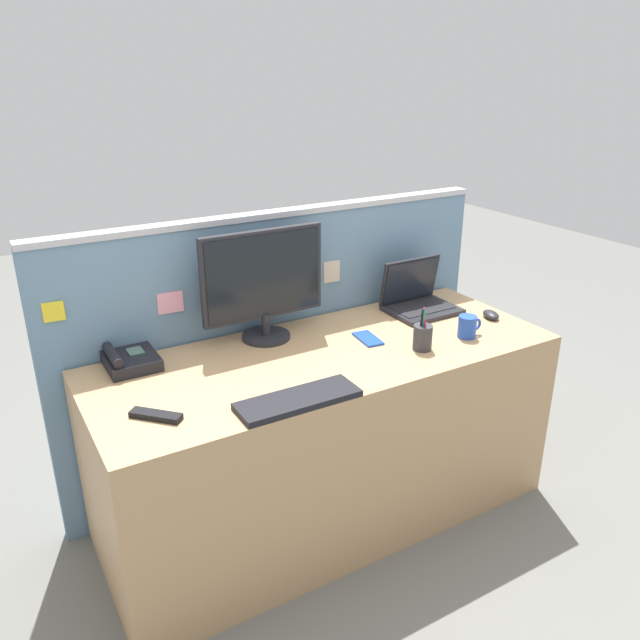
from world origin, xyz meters
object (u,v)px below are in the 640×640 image
(desktop_monitor, at_px, (263,281))
(coffee_mug, at_px, (468,326))
(pen_cup, at_px, (423,337))
(cell_phone_blue_case, at_px, (368,339))
(laptop, at_px, (417,298))
(tv_remote, at_px, (156,415))
(computer_mouse_right_hand, at_px, (491,315))
(desk_phone, at_px, (129,360))
(keyboard_main, at_px, (298,400))

(desktop_monitor, bearing_deg, coffee_mug, -30.03)
(desktop_monitor, xyz_separation_m, pen_cup, (0.48, -0.42, -0.19))
(cell_phone_blue_case, relative_size, coffee_mug, 1.30)
(laptop, distance_m, tv_remote, 1.35)
(coffee_mug, bearing_deg, pen_cup, -179.47)
(tv_remote, bearing_deg, desktop_monitor, -9.14)
(pen_cup, bearing_deg, laptop, 54.12)
(computer_mouse_right_hand, height_order, tv_remote, computer_mouse_right_hand)
(desktop_monitor, height_order, laptop, desktop_monitor)
(desktop_monitor, bearing_deg, desk_phone, 179.26)
(laptop, relative_size, cell_phone_blue_case, 2.08)
(desktop_monitor, height_order, pen_cup, desktop_monitor)
(laptop, height_order, pen_cup, laptop)
(laptop, relative_size, desk_phone, 1.53)
(keyboard_main, relative_size, computer_mouse_right_hand, 4.19)
(pen_cup, relative_size, tv_remote, 1.04)
(pen_cup, distance_m, tv_remote, 1.06)
(keyboard_main, bearing_deg, desktop_monitor, 75.88)
(laptop, xyz_separation_m, cell_phone_blue_case, (-0.39, -0.17, -0.05))
(keyboard_main, distance_m, coffee_mug, 0.87)
(tv_remote, bearing_deg, cell_phone_blue_case, -33.60)
(laptop, height_order, coffee_mug, laptop)
(tv_remote, bearing_deg, computer_mouse_right_hand, -40.61)
(desktop_monitor, height_order, cell_phone_blue_case, desktop_monitor)
(keyboard_main, height_order, coffee_mug, coffee_mug)
(laptop, height_order, keyboard_main, laptop)
(desktop_monitor, bearing_deg, computer_mouse_right_hand, -18.27)
(tv_remote, relative_size, coffee_mug, 1.51)
(cell_phone_blue_case, bearing_deg, pen_cup, -48.12)
(coffee_mug, bearing_deg, tv_remote, 179.34)
(keyboard_main, bearing_deg, tv_remote, 162.61)
(cell_phone_blue_case, bearing_deg, coffee_mug, -19.75)
(tv_remote, bearing_deg, keyboard_main, -61.78)
(desktop_monitor, distance_m, coffee_mug, 0.85)
(desk_phone, bearing_deg, coffee_mug, -18.39)
(tv_remote, bearing_deg, coffee_mug, -44.49)
(pen_cup, xyz_separation_m, cell_phone_blue_case, (-0.13, 0.18, -0.05))
(desktop_monitor, bearing_deg, pen_cup, -40.97)
(desk_phone, bearing_deg, desktop_monitor, -0.74)
(desk_phone, distance_m, computer_mouse_right_hand, 1.53)
(laptop, xyz_separation_m, desk_phone, (-1.28, 0.07, -0.03))
(laptop, xyz_separation_m, coffee_mug, (-0.02, -0.35, -0.01))
(keyboard_main, distance_m, computer_mouse_right_hand, 1.11)
(computer_mouse_right_hand, height_order, cell_phone_blue_case, computer_mouse_right_hand)
(keyboard_main, distance_m, pen_cup, 0.63)
(cell_phone_blue_case, bearing_deg, keyboard_main, -141.28)
(desktop_monitor, height_order, tv_remote, desktop_monitor)
(desk_phone, relative_size, pen_cup, 1.13)
(desk_phone, bearing_deg, keyboard_main, -53.21)
(cell_phone_blue_case, bearing_deg, tv_remote, -163.18)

